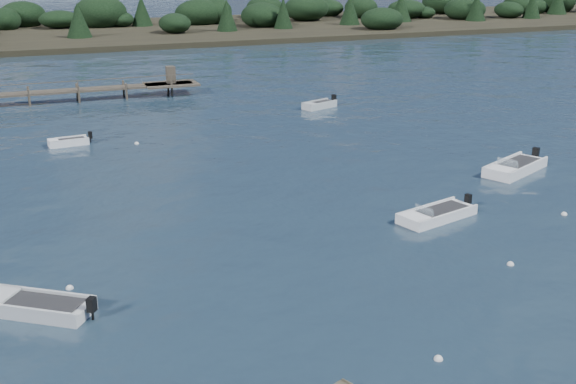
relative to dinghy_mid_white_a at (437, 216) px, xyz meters
name	(u,v)px	position (x,y,z in m)	size (l,w,h in m)	color
ground	(112,77)	(-9.60, 50.05, -0.15)	(400.00, 400.00, 0.00)	#152331
dinghy_mid_white_a	(437,216)	(0.00, 0.00, 0.00)	(4.87, 2.83, 1.12)	white
tender_far_grey_b	(319,106)	(5.20, 27.31, 0.03)	(3.59, 2.31, 1.22)	#B8BDC0
dinghy_mid_grey	(37,309)	(-19.91, -3.23, 0.01)	(4.43, 3.79, 1.17)	#B8BDC0
tender_far_white	(69,143)	(-16.53, 22.15, 0.00)	(3.12, 1.36, 1.05)	white
dinghy_mid_white_b	(515,169)	(9.08, 5.38, 0.03)	(5.42, 3.91, 1.36)	white
buoy_b	(510,265)	(-0.05, -6.16, -0.15)	(0.32, 0.32, 0.32)	silver
buoy_c	(70,289)	(-18.57, -1.56, -0.15)	(0.32, 0.32, 0.32)	silver
buoy_d	(564,215)	(6.61, -1.92, -0.15)	(0.32, 0.32, 0.32)	silver
buoy_e	(137,144)	(-11.95, 20.78, -0.15)	(0.32, 0.32, 0.32)	silver
buoy_extra_a	(438,360)	(-7.28, -11.71, -0.15)	(0.32, 0.32, 0.32)	silver
far_headland	(227,19)	(15.40, 90.05, 1.82)	(190.00, 40.00, 5.80)	black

